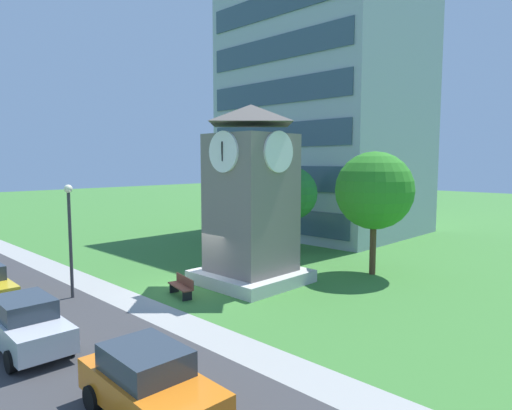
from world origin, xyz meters
TOP-DOWN VIEW (x-y plane):
  - ground_plane at (0.00, 0.00)m, footprint 160.00×160.00m
  - street_asphalt at (0.00, -7.29)m, footprint 120.00×7.20m
  - kerb_strip at (0.00, -2.89)m, footprint 120.00×1.60m
  - office_building at (-5.95, 19.17)m, footprint 14.54×12.76m
  - clock_tower at (1.28, 2.94)m, footprint 4.70×4.70m
  - park_bench at (0.68, -0.87)m, footprint 1.86×0.87m
  - street_lamp at (-2.62, -4.40)m, footprint 0.36×0.36m
  - tree_streetside at (4.81, 8.63)m, footprint 4.12×4.12m
  - tree_by_building at (-1.87, 9.80)m, footprint 3.47×3.47m
  - parked_car_silver at (1.80, -7.76)m, footprint 4.18×2.00m
  - parked_car_orange at (7.93, -7.10)m, footprint 4.13×2.04m

SIDE VIEW (x-z plane):
  - ground_plane at x=0.00m, z-range 0.00..0.00m
  - kerb_strip at x=0.00m, z-range 0.00..0.01m
  - street_asphalt at x=0.00m, z-range 0.00..0.01m
  - park_bench at x=0.68m, z-range 0.02..0.90m
  - parked_car_silver at x=1.80m, z-range 0.01..1.70m
  - parked_car_orange at x=7.93m, z-range 0.01..1.70m
  - street_lamp at x=-2.62m, z-range 0.67..5.70m
  - clock_tower at x=1.28m, z-range -0.52..8.25m
  - tree_by_building at x=-1.87m, z-range 1.09..6.78m
  - tree_streetside at x=4.81m, z-range 1.21..7.77m
  - office_building at x=-5.95m, z-range 0.00..22.40m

